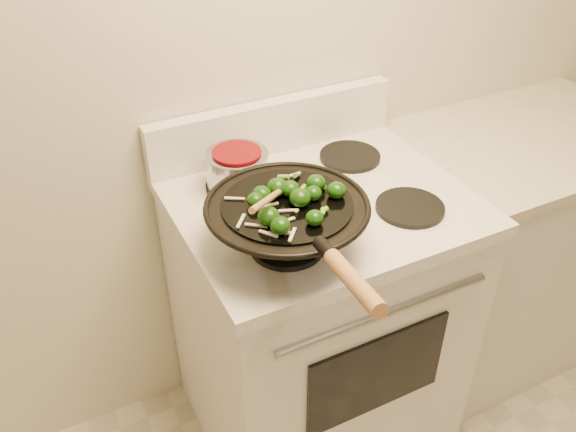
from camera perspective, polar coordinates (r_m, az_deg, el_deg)
name	(u,v)px	position (r m, az deg, el deg)	size (l,w,h in m)	color
stove	(317,317)	(1.93, 2.70, -9.46)	(0.78, 0.67, 1.08)	white
counter_unit	(506,245)	(2.37, 19.69, -2.56)	(0.88, 0.62, 0.91)	silver
wok	(288,223)	(1.42, -0.01, -0.65)	(0.39, 0.64, 0.20)	black
stirfry	(291,199)	(1.37, 0.30, 1.60)	(0.28, 0.24, 0.04)	#123908
wooden_spoon	(274,194)	(1.36, -1.27, 2.04)	(0.19, 0.21, 0.10)	#A97043
saucepan	(238,168)	(1.66, -4.72, 4.47)	(0.17, 0.27, 0.10)	#999BA1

